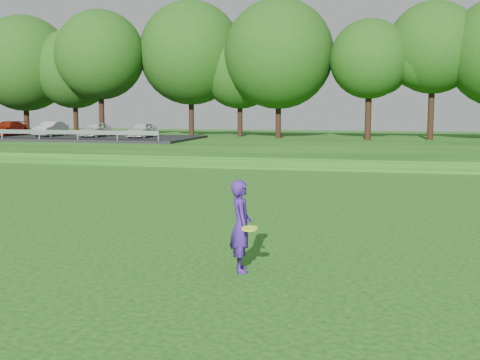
# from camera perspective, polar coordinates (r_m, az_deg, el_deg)

# --- Properties ---
(ground) EXTENTS (140.00, 140.00, 0.00)m
(ground) POSITION_cam_1_polar(r_m,az_deg,el_deg) (11.79, 0.09, -8.88)
(ground) COLOR #0D450E
(ground) RESTS_ON ground
(berm) EXTENTS (130.00, 30.00, 0.60)m
(berm) POSITION_cam_1_polar(r_m,az_deg,el_deg) (45.20, 10.34, 3.20)
(berm) COLOR #0D450E
(berm) RESTS_ON ground
(walking_path) EXTENTS (130.00, 1.60, 0.04)m
(walking_path) POSITION_cam_1_polar(r_m,az_deg,el_deg) (31.30, 8.77, 1.06)
(walking_path) COLOR gray
(walking_path) RESTS_ON ground
(treeline) EXTENTS (104.00, 7.00, 15.00)m
(treeline) POSITION_cam_1_polar(r_m,az_deg,el_deg) (49.34, 10.84, 12.57)
(treeline) COLOR #1E440F
(treeline) RESTS_ON berm
(parking_lot) EXTENTS (24.00, 9.00, 1.38)m
(parking_lot) POSITION_cam_1_polar(r_m,az_deg,el_deg) (51.66, -18.14, 4.24)
(parking_lot) COLOR black
(parking_lot) RESTS_ON berm
(woman) EXTENTS (0.75, 1.02, 1.81)m
(woman) POSITION_cam_1_polar(r_m,az_deg,el_deg) (11.79, 0.10, -4.37)
(woman) COLOR #3A1B7A
(woman) RESTS_ON ground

